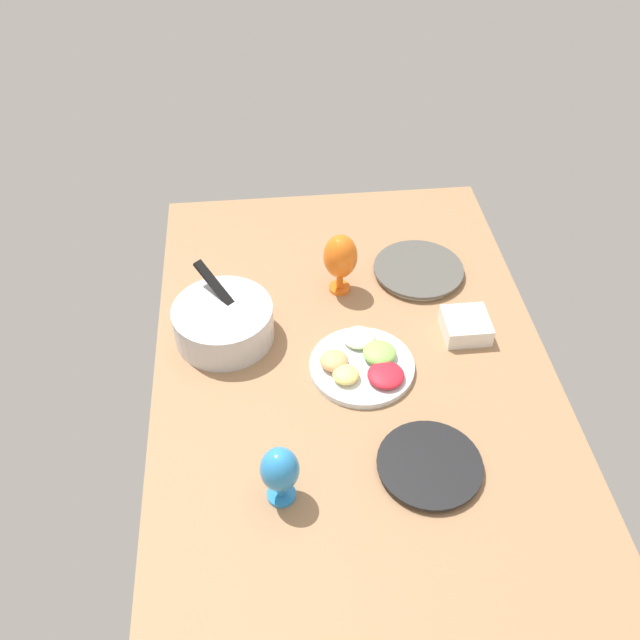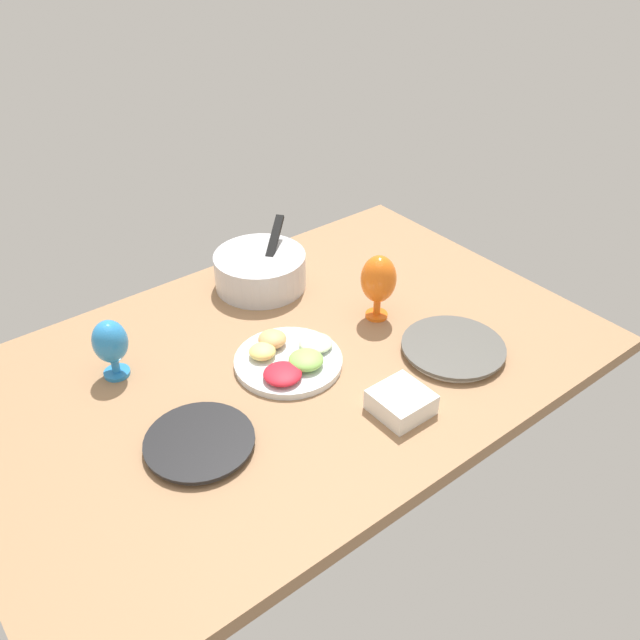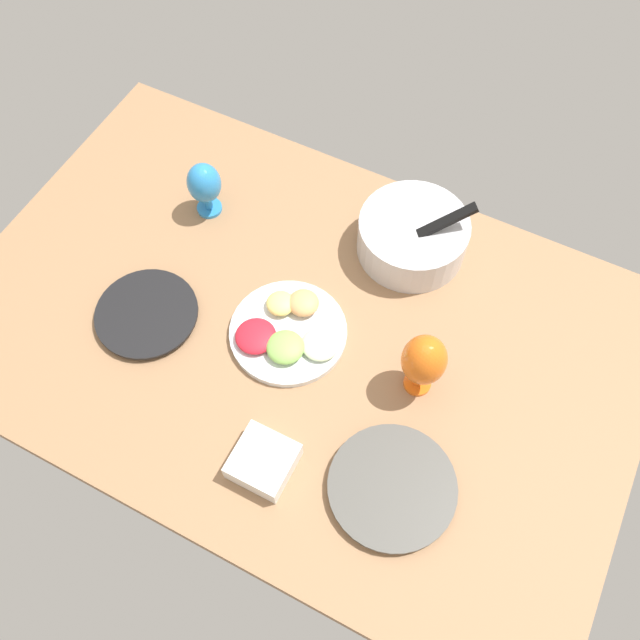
% 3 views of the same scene
% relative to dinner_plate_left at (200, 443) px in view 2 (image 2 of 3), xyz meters
% --- Properties ---
extents(ground_plane, '(1.60, 1.04, 0.04)m').
position_rel_dinner_plate_left_xyz_m(ground_plane, '(0.33, 0.13, -0.03)').
color(ground_plane, '#99704C').
extents(dinner_plate_left, '(0.24, 0.24, 0.02)m').
position_rel_dinner_plate_left_xyz_m(dinner_plate_left, '(0.00, 0.00, 0.00)').
color(dinner_plate_left, '#4C4C51').
rests_on(dinner_plate_left, ground_plane).
extents(dinner_plate_right, '(0.27, 0.27, 0.02)m').
position_rel_dinner_plate_left_xyz_m(dinner_plate_right, '(0.68, -0.11, 0.00)').
color(dinner_plate_right, silver).
rests_on(dinner_plate_right, ground_plane).
extents(mixing_bowl, '(0.27, 0.27, 0.17)m').
position_rel_dinner_plate_left_xyz_m(mixing_bowl, '(0.48, 0.46, 0.05)').
color(mixing_bowl, silver).
rests_on(mixing_bowl, ground_plane).
extents(fruit_platter, '(0.27, 0.27, 0.05)m').
position_rel_dinner_plate_left_xyz_m(fruit_platter, '(0.32, 0.11, 0.01)').
color(fruit_platter, silver).
rests_on(fruit_platter, ground_plane).
extents(hurricane_glass_blue, '(0.09, 0.09, 0.16)m').
position_rel_dinner_plate_left_xyz_m(hurricane_glass_blue, '(-0.04, 0.34, 0.09)').
color(hurricane_glass_blue, '#2C85CC').
rests_on(hurricane_glass_blue, ground_plane).
extents(hurricane_glass_orange, '(0.10, 0.10, 0.19)m').
position_rel_dinner_plate_left_xyz_m(hurricane_glass_orange, '(0.64, 0.13, 0.11)').
color(hurricane_glass_orange, orange).
rests_on(hurricane_glass_orange, ground_plane).
extents(square_bowl_white, '(0.12, 0.12, 0.05)m').
position_rel_dinner_plate_left_xyz_m(square_bowl_white, '(0.42, -0.19, 0.02)').
color(square_bowl_white, white).
rests_on(square_bowl_white, ground_plane).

